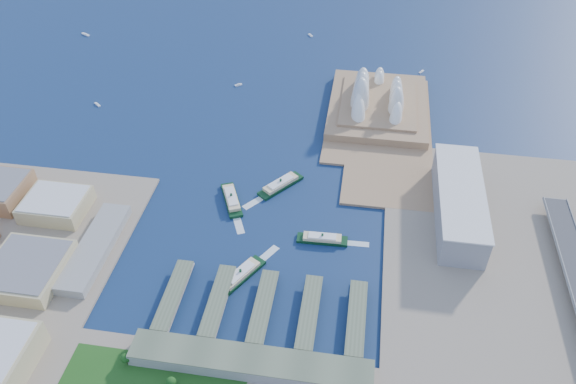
% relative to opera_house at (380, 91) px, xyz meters
% --- Properties ---
extents(ground, '(3000.00, 3000.00, 0.00)m').
position_rel_opera_house_xyz_m(ground, '(-105.00, -280.00, -32.00)').
color(ground, '#0F1D4A').
rests_on(ground, ground).
extents(east_land, '(240.00, 500.00, 3.00)m').
position_rel_opera_house_xyz_m(east_land, '(135.00, -330.00, -30.50)').
color(east_land, gray).
rests_on(east_land, ground).
extents(peninsula, '(135.00, 220.00, 3.00)m').
position_rel_opera_house_xyz_m(peninsula, '(2.50, -20.00, -30.50)').
color(peninsula, '#987653').
rests_on(peninsula, ground).
extents(opera_house, '(134.00, 180.00, 58.00)m').
position_rel_opera_house_xyz_m(opera_house, '(0.00, 0.00, 0.00)').
color(opera_house, white).
rests_on(opera_house, peninsula).
extents(toaster_building, '(45.00, 155.00, 35.00)m').
position_rel_opera_house_xyz_m(toaster_building, '(90.00, -200.00, -11.50)').
color(toaster_building, gray).
rests_on(toaster_building, east_land).
extents(ferry_wharves, '(184.00, 90.00, 9.30)m').
position_rel_opera_house_xyz_m(ferry_wharves, '(-91.00, -355.00, -27.35)').
color(ferry_wharves, '#545F48').
rests_on(ferry_wharves, ground).
extents(terminal_building, '(200.00, 28.00, 12.00)m').
position_rel_opera_house_xyz_m(terminal_building, '(-90.00, -415.00, -23.00)').
color(terminal_building, gray).
rests_on(terminal_building, south_land).
extents(ferry_a, '(36.82, 58.59, 10.89)m').
position_rel_opera_house_xyz_m(ferry_a, '(-153.93, -212.21, -26.55)').
color(ferry_a, black).
rests_on(ferry_a, ground).
extents(ferry_b, '(48.24, 55.21, 11.10)m').
position_rel_opera_house_xyz_m(ferry_b, '(-104.08, -179.08, -26.45)').
color(ferry_b, black).
rests_on(ferry_b, ground).
extents(ferry_c, '(41.94, 56.89, 10.87)m').
position_rel_opera_house_xyz_m(ferry_c, '(-119.73, -319.15, -26.57)').
color(ferry_c, black).
rests_on(ferry_c, ground).
extents(ferry_d, '(52.44, 14.97, 9.84)m').
position_rel_opera_house_xyz_m(ferry_d, '(-47.78, -257.97, -27.08)').
color(ferry_d, black).
rests_on(ferry_d, ground).
extents(boat_a, '(12.00, 10.50, 2.47)m').
position_rel_opera_house_xyz_m(boat_a, '(-384.09, -43.71, -30.77)').
color(boat_a, white).
rests_on(boat_a, ground).
extents(boat_b, '(10.49, 9.27, 2.82)m').
position_rel_opera_house_xyz_m(boat_b, '(-202.70, 38.96, -30.59)').
color(boat_b, white).
rests_on(boat_b, ground).
extents(boat_c, '(8.34, 11.02, 2.46)m').
position_rel_opera_house_xyz_m(boat_c, '(62.46, 120.73, -30.77)').
color(boat_c, white).
rests_on(boat_c, ground).
extents(boat_d, '(17.43, 11.83, 2.99)m').
position_rel_opera_house_xyz_m(boat_d, '(-495.13, 164.83, -30.50)').
color(boat_d, white).
rests_on(boat_d, ground).
extents(boat_e, '(9.19, 10.92, 2.68)m').
position_rel_opera_house_xyz_m(boat_e, '(-119.27, 220.42, -30.66)').
color(boat_e, white).
rests_on(boat_e, ground).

